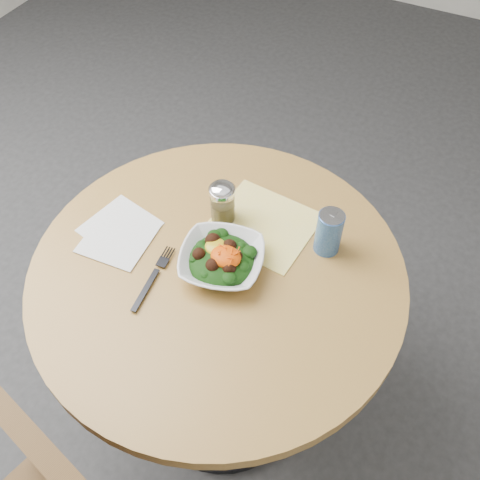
{
  "coord_description": "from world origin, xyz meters",
  "views": [
    {
      "loc": [
        0.39,
        -0.65,
        1.78
      ],
      "look_at": [
        0.03,
        0.06,
        0.81
      ],
      "focal_mm": 40.0,
      "sensor_mm": 36.0,
      "label": 1
    }
  ],
  "objects": [
    {
      "name": "beverage_can",
      "position": [
        0.21,
        0.17,
        0.81
      ],
      "size": [
        0.06,
        0.06,
        0.12
      ],
      "color": "navy",
      "rests_on": "table"
    },
    {
      "name": "salad_bowl",
      "position": [
        0.01,
        0.01,
        0.78
      ],
      "size": [
        0.24,
        0.24,
        0.07
      ],
      "color": "silver",
      "rests_on": "table"
    },
    {
      "name": "fork",
      "position": [
        -0.12,
        -0.09,
        0.76
      ],
      "size": [
        0.04,
        0.2,
        0.0
      ],
      "color": "black",
      "rests_on": "table"
    },
    {
      "name": "paper_napkins",
      "position": [
        -0.27,
        -0.01,
        0.75
      ],
      "size": [
        0.2,
        0.21,
        0.0
      ],
      "color": "silver",
      "rests_on": "table"
    },
    {
      "name": "cloth_napkin",
      "position": [
        0.04,
        0.17,
        0.75
      ],
      "size": [
        0.27,
        0.25,
        0.0
      ],
      "primitive_type": "cube",
      "rotation": [
        0.0,
        0.0,
        -0.09
      ],
      "color": "yellow",
      "rests_on": "table"
    },
    {
      "name": "table",
      "position": [
        0.0,
        0.0,
        0.55
      ],
      "size": [
        0.9,
        0.9,
        0.75
      ],
      "color": "black",
      "rests_on": "ground"
    },
    {
      "name": "spice_shaker",
      "position": [
        -0.06,
        0.15,
        0.81
      ],
      "size": [
        0.07,
        0.07,
        0.12
      ],
      "color": "silver",
      "rests_on": "table"
    },
    {
      "name": "ground",
      "position": [
        0.0,
        0.0,
        0.0
      ],
      "size": [
        6.0,
        6.0,
        0.0
      ],
      "primitive_type": "plane",
      "color": "#2B2B2D",
      "rests_on": "ground"
    }
  ]
}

